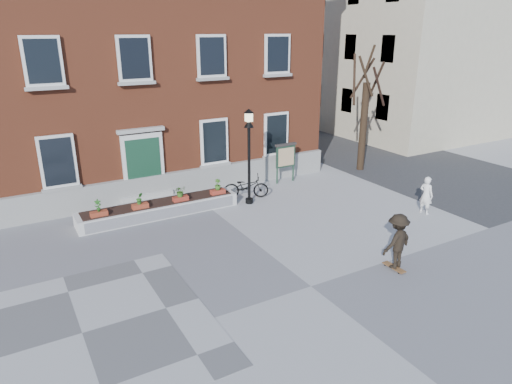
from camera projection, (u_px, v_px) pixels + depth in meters
ground at (311, 286)px, 12.86m from camera, size 100.00×100.00×0.00m
checker_patch at (82, 333)px, 10.86m from camera, size 6.00×6.00×0.01m
bicycle at (246, 187)px, 19.48m from camera, size 2.01×1.43×1.00m
parked_car at (286, 122)px, 32.25m from camera, size 2.05×4.24×1.34m
bystander at (426, 195)px, 17.72m from camera, size 0.44×0.60×1.51m
brick_building at (103, 42)px, 21.22m from camera, size 18.40×10.85×12.60m
planter_assembly at (160, 208)px, 17.69m from camera, size 6.20×1.12×1.15m
bare_tree at (364, 116)px, 22.68m from camera, size 1.83×1.83×6.16m
side_street at (351, 27)px, 35.08m from camera, size 15.20×36.00×14.50m
lamp_post at (249, 144)px, 18.18m from camera, size 0.40×0.40×3.93m
notice_board at (286, 156)px, 21.22m from camera, size 1.10×0.16×1.87m
skateboarder at (397, 241)px, 13.48m from camera, size 1.18×0.78×1.78m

